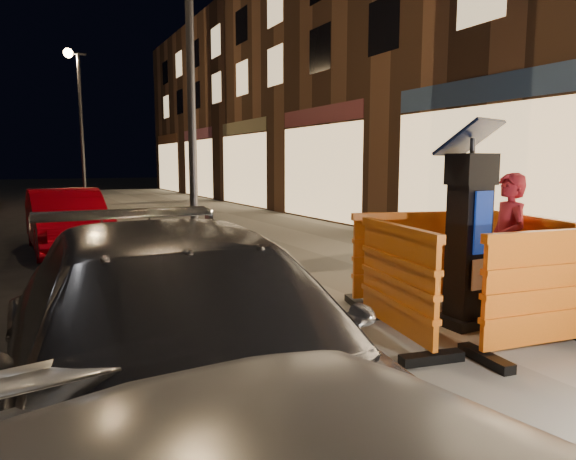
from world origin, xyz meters
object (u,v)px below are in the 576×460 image
barrier_front (546,293)px  car_red (69,251)px  barrier_bldgside (526,265)px  parking_kiosk (469,231)px  man (507,245)px  barrier_back (408,258)px  barrier_kerbside (397,283)px

barrier_front → car_red: bearing=118.3°
barrier_bldgside → car_red: 9.15m
parking_kiosk → man: parking_kiosk is taller
barrier_back → barrier_front: bearing=-74.4°
man → barrier_front: bearing=-10.5°
barrier_back → barrier_bldgside: size_ratio=1.00×
parking_kiosk → barrier_bldgside: size_ratio=1.40×
barrier_back → barrier_kerbside: size_ratio=1.00×
barrier_bldgside → barrier_kerbside: bearing=104.6°
barrier_front → barrier_back: size_ratio=1.00×
car_red → man: bearing=-65.3°
parking_kiosk → man: 0.74m
barrier_bldgside → car_red: barrier_bldgside is taller
parking_kiosk → barrier_back: parking_kiosk is taller
parking_kiosk → barrier_front: bearing=-77.4°
man → barrier_bldgside: bearing=95.9°
parking_kiosk → car_red: parking_kiosk is taller
parking_kiosk → barrier_back: 1.05m
parking_kiosk → barrier_front: size_ratio=1.40×
barrier_back → car_red: bearing=131.2°
barrier_kerbside → car_red: barrier_kerbside is taller
parking_kiosk → man: size_ratio=1.26×
barrier_back → car_red: 7.87m
barrier_kerbside → man: bearing=-76.6°
barrier_kerbside → barrier_bldgside: same height
parking_kiosk → car_red: bearing=125.5°
barrier_bldgside → man: 0.36m
barrier_back → barrier_bldgside: (0.95, -0.95, 0.00)m
parking_kiosk → barrier_kerbside: bearing=-167.4°
barrier_back → car_red: (-3.39, 7.07, -0.73)m
barrier_bldgside → man: bearing=86.7°
parking_kiosk → car_red: 8.79m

